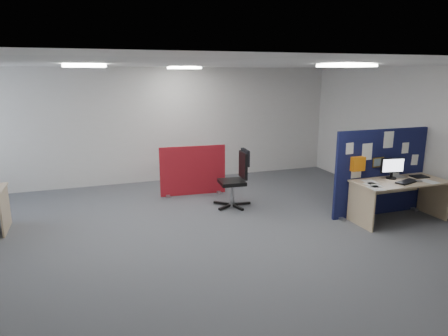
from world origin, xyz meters
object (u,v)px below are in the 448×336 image
object	(u,v)px
navy_divider	(380,172)
main_desk	(398,190)
office_chair	(238,175)
red_divider	(193,171)
monitor_main	(392,167)

from	to	relation	value
navy_divider	main_desk	distance (m)	0.45
main_desk	office_chair	bearing A→B (deg)	145.77
red_divider	main_desk	bearing A→B (deg)	-37.48
monitor_main	office_chair	size ratio (longest dim) A/B	0.38
main_desk	office_chair	xyz separation A→B (m)	(-2.41, 1.64, 0.08)
navy_divider	monitor_main	xyz separation A→B (m)	(0.08, -0.22, 0.14)
office_chair	navy_divider	bearing A→B (deg)	-24.41
office_chair	main_desk	bearing A→B (deg)	-29.38
navy_divider	monitor_main	world-z (taller)	navy_divider
navy_divider	main_desk	bearing A→B (deg)	-71.45
main_desk	red_divider	size ratio (longest dim) A/B	1.17
navy_divider	office_chair	xyz separation A→B (m)	(-2.29, 1.28, -0.17)
main_desk	office_chair	distance (m)	2.91
main_desk	office_chair	world-z (taller)	office_chair
main_desk	monitor_main	xyz separation A→B (m)	(-0.04, 0.14, 0.39)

